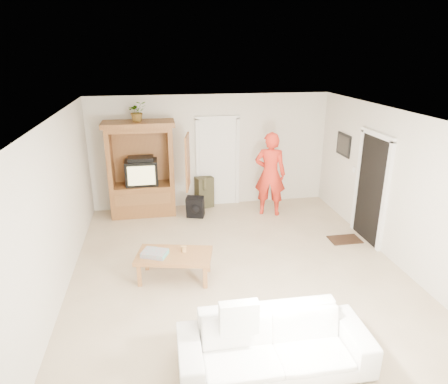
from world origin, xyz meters
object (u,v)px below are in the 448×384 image
(armoire, at_px, (143,175))
(coffee_table, at_px, (174,257))
(man, at_px, (270,174))
(sofa, at_px, (274,344))

(armoire, xyz_separation_m, coffee_table, (0.51, -2.89, -0.52))
(coffee_table, bearing_deg, man, 59.34)
(man, distance_m, coffee_table, 3.33)
(sofa, height_order, coffee_table, sofa)
(armoire, height_order, sofa, armoire)
(armoire, xyz_separation_m, sofa, (1.54, -5.03, -0.59))
(armoire, bearing_deg, sofa, -72.98)
(armoire, distance_m, coffee_table, 2.98)
(armoire, height_order, coffee_table, armoire)
(sofa, bearing_deg, coffee_table, 116.24)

